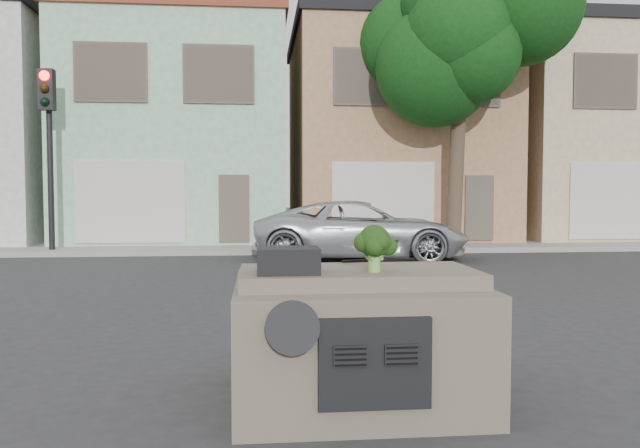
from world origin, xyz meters
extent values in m
plane|color=#303033|center=(0.00, 0.00, 0.00)|extent=(120.00, 120.00, 0.00)
cube|color=gray|center=(0.00, 10.50, 0.07)|extent=(40.00, 3.00, 0.15)
cube|color=#9ED2A8|center=(-3.50, 14.50, 3.77)|extent=(7.20, 8.20, 7.55)
cube|color=tan|center=(4.00, 14.50, 3.77)|extent=(7.20, 8.20, 7.55)
cube|color=#D2B88E|center=(11.50, 14.50, 3.77)|extent=(7.20, 8.20, 7.55)
imported|color=silver|center=(1.81, 7.66, 0.00)|extent=(5.67, 3.00, 1.52)
cube|color=black|center=(-6.50, 9.50, 2.55)|extent=(0.40, 0.40, 5.10)
cube|color=#113D11|center=(5.00, 9.80, 4.25)|extent=(4.40, 4.00, 8.50)
cube|color=#695F4F|center=(0.00, -3.00, 0.56)|extent=(2.00, 1.80, 1.12)
cube|color=black|center=(-0.58, -3.35, 1.22)|extent=(0.48, 0.38, 0.20)
cube|color=black|center=(0.28, -2.62, 1.13)|extent=(0.69, 0.15, 0.02)
cube|color=black|center=(0.10, -3.34, 1.31)|extent=(0.41, 0.41, 0.38)
camera|label=1|loc=(-0.80, -8.17, 1.76)|focal=35.00mm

